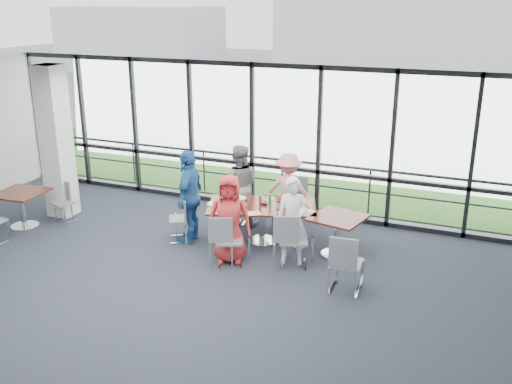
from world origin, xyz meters
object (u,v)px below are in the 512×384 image
at_px(side_table_left, 21,197).
at_px(side_table_right, 338,223).
at_px(chair_main_nl, 230,241).
at_px(chair_spare_lb, 63,203).
at_px(chair_main_end, 180,219).
at_px(chair_main_fr, 290,202).
at_px(diner_far_right, 288,190).
at_px(structural_column, 56,142).
at_px(chair_main_nr, 294,240).
at_px(chair_spare_r, 347,263).
at_px(diner_near_right, 293,221).
at_px(diner_far_left, 239,186).
at_px(diner_end, 190,196).
at_px(main_table, 262,211).
at_px(chair_main_fl, 236,201).
at_px(diner_near_left, 229,219).

distance_m(side_table_left, side_table_right, 6.37).
relative_size(chair_main_nl, chair_spare_lb, 1.12).
height_order(side_table_left, chair_main_end, chair_main_end).
bearing_deg(chair_main_fr, diner_far_right, 48.18).
distance_m(structural_column, chair_spare_lb, 1.27).
distance_m(chair_main_nr, chair_main_end, 2.39).
height_order(chair_main_nr, chair_spare_r, chair_spare_r).
relative_size(diner_near_right, diner_far_left, 0.93).
xyz_separation_m(side_table_left, chair_main_nl, (4.64, 0.03, -0.19)).
relative_size(side_table_right, diner_end, 0.58).
relative_size(diner_far_right, chair_spare_r, 1.58).
bearing_deg(diner_far_left, main_table, 122.99).
relative_size(diner_near_right, diner_far_right, 1.04).
xyz_separation_m(side_table_right, diner_end, (-2.77, -0.43, 0.27)).
height_order(diner_end, chair_main_fr, diner_end).
xyz_separation_m(chair_main_nr, chair_spare_r, (1.07, -0.54, 0.01)).
bearing_deg(chair_spare_lb, diner_far_right, -141.17).
relative_size(side_table_right, diner_near_right, 0.66).
bearing_deg(structural_column, chair_main_nr, -5.03).
height_order(chair_main_nl, chair_main_end, chair_main_nl).
xyz_separation_m(side_table_left, chair_main_end, (3.31, 0.64, -0.21)).
bearing_deg(diner_far_left, chair_main_fr, -172.17).
bearing_deg(diner_near_right, diner_end, 160.01).
distance_m(diner_far_right, chair_spare_lb, 4.71).
height_order(side_table_left, chair_main_nr, chair_main_nr).
distance_m(diner_near_right, diner_far_left, 2.07).
relative_size(diner_far_left, chair_main_fl, 1.82).
distance_m(diner_near_left, chair_main_nr, 1.18).
xyz_separation_m(diner_far_left, chair_spare_lb, (-3.47, -1.25, -0.44)).
height_order(side_table_right, chair_spare_r, chair_spare_r).
relative_size(diner_near_right, chair_main_nl, 1.74).
relative_size(chair_main_fl, chair_spare_lb, 1.15).
relative_size(main_table, diner_far_right, 1.50).
bearing_deg(chair_main_nr, diner_near_left, 172.40).
bearing_deg(diner_end, chair_main_nl, 50.86).
xyz_separation_m(side_table_right, diner_near_right, (-0.65, -0.60, 0.15)).
height_order(diner_far_right, chair_main_fr, diner_far_right).
bearing_deg(diner_near_right, chair_main_nr, -74.88).
distance_m(structural_column, side_table_left, 1.34).
xyz_separation_m(side_table_right, diner_near_left, (-1.70, -0.95, 0.16)).
xyz_separation_m(diner_far_right, chair_main_fr, (0.02, 0.06, -0.29)).
bearing_deg(chair_main_fl, side_table_right, 151.60).
distance_m(diner_near_left, chair_main_fl, 1.90).
height_order(diner_far_left, chair_main_nr, diner_far_left).
height_order(chair_main_nr, chair_main_end, chair_main_nr).
bearing_deg(main_table, chair_spare_r, -52.67).
xyz_separation_m(diner_far_left, diner_far_right, (0.93, 0.38, -0.08)).
height_order(side_table_left, diner_far_left, diner_far_left).
bearing_deg(chair_spare_lb, chair_main_nl, -169.03).
bearing_deg(side_table_right, diner_near_left, -150.86).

